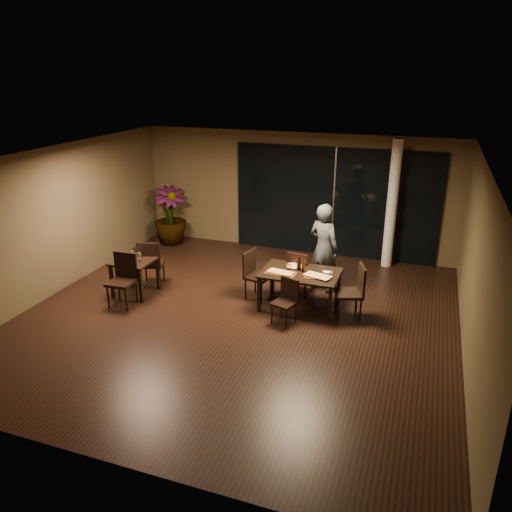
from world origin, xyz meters
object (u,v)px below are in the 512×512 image
object	(u,v)px
bottle_c	(300,263)
bottle_a	(298,264)
chair_main_right	(354,289)
chair_main_far	(299,271)
chair_main_near	(286,298)
chair_side_far	(151,261)
chair_main_left	(255,272)
main_table	(300,276)
diner	(324,248)
side_table	(134,265)
potted_plant	(170,216)
chair_side_near	(123,276)
bottle_b	(303,266)

from	to	relation	value
bottle_c	bottle_a	bearing A→B (deg)	-160.64
chair_main_right	chair_main_far	bearing A→B (deg)	-136.55
chair_main_near	chair_side_far	xyz separation A→B (m)	(-3.17, 0.56, 0.11)
chair_main_left	chair_main_right	bearing A→B (deg)	-84.45
main_table	bottle_a	bearing A→B (deg)	128.98
diner	side_table	bearing A→B (deg)	45.80
chair_main_near	bottle_c	bearing A→B (deg)	105.10
chair_main_far	diner	xyz separation A→B (m)	(0.39, 0.44, 0.40)
chair_main_right	bottle_c	world-z (taller)	chair_main_right
side_table	chair_main_far	distance (m)	3.41
chair_main_left	chair_main_right	size ratio (longest dim) A/B	0.94
chair_main_far	bottle_c	xyz separation A→B (m)	(0.11, -0.44, 0.35)
chair_main_left	chair_side_far	bearing A→B (deg)	108.30
side_table	bottle_c	xyz separation A→B (m)	(3.36, 0.58, 0.27)
side_table	chair_main_right	size ratio (longest dim) A/B	0.75
chair_main_right	potted_plant	size ratio (longest dim) A/B	0.70
chair_side_near	diner	bearing A→B (deg)	25.79
bottle_c	main_table	bearing A→B (deg)	-64.66
side_table	chair_main_near	xyz separation A→B (m)	(3.32, -0.15, -0.15)
side_table	bottle_b	distance (m)	3.49
chair_main_near	chair_side_far	bearing A→B (deg)	-171.41
side_table	chair_main_right	xyz separation A→B (m)	(4.46, 0.39, -0.03)
chair_main_left	bottle_a	distance (m)	0.99
chair_main_right	side_table	bearing A→B (deg)	-104.27
chair_main_left	bottle_b	distance (m)	1.09
chair_main_far	chair_side_near	xyz separation A→B (m)	(-3.19, -1.52, 0.04)
diner	potted_plant	bearing A→B (deg)	3.91
chair_main_left	chair_main_far	bearing A→B (deg)	-53.35
chair_side_far	chair_side_near	world-z (taller)	chair_side_near
side_table	chair_main_right	distance (m)	4.48
side_table	bottle_b	world-z (taller)	bottle_b
diner	potted_plant	xyz separation A→B (m)	(-4.49, 1.65, -0.19)
chair_main_near	bottle_b	size ratio (longest dim) A/B	3.37
chair_side_far	diner	world-z (taller)	diner
side_table	diner	xyz separation A→B (m)	(3.64, 1.45, 0.32)
diner	chair_side_far	bearing A→B (deg)	40.79
chair_main_far	potted_plant	world-z (taller)	potted_plant
chair_main_left	bottle_a	size ratio (longest dim) A/B	3.75
chair_main_near	chair_main_right	size ratio (longest dim) A/B	0.79
side_table	chair_side_far	size ratio (longest dim) A/B	0.77
diner	bottle_c	distance (m)	0.92
chair_side_far	bottle_c	distance (m)	3.24
bottle_a	bottle_b	bearing A→B (deg)	-23.24
chair_main_left	diner	size ratio (longest dim) A/B	0.53
bottle_b	bottle_c	world-z (taller)	bottle_c
bottle_a	chair_side_far	bearing A→B (deg)	-176.90
chair_main_left	potted_plant	world-z (taller)	potted_plant
side_table	chair_side_near	bearing A→B (deg)	-82.58
diner	chair_main_left	bearing A→B (deg)	57.57
chair_main_far	bottle_c	bearing A→B (deg)	113.13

